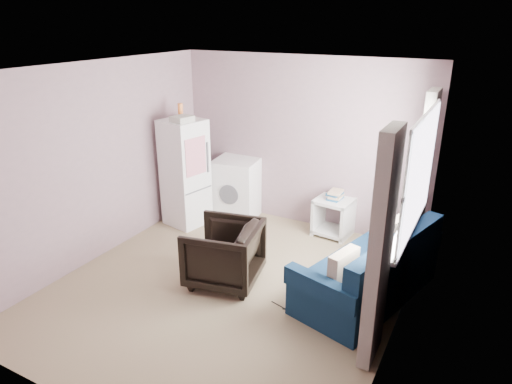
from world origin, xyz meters
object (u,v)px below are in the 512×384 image
at_px(side_table, 334,214).
at_px(armchair, 224,250).
at_px(sofa, 371,273).
at_px(washing_machine, 237,187).
at_px(fridge, 185,172).

bearing_deg(side_table, armchair, -111.73).
relative_size(side_table, sofa, 0.33).
xyz_separation_m(armchair, side_table, (0.73, 1.83, -0.09)).
relative_size(armchair, washing_machine, 0.89).
height_order(armchair, sofa, sofa).
distance_m(washing_machine, sofa, 2.79).
height_order(armchair, side_table, armchair).
xyz_separation_m(fridge, washing_machine, (0.54, 0.60, -0.33)).
relative_size(fridge, side_table, 2.68).
relative_size(armchair, sofa, 0.40).
height_order(fridge, sofa, fridge).
bearing_deg(armchair, sofa, 95.14).
bearing_deg(side_table, sofa, -56.29).
distance_m(armchair, fridge, 1.86).
bearing_deg(sofa, armchair, -147.66).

